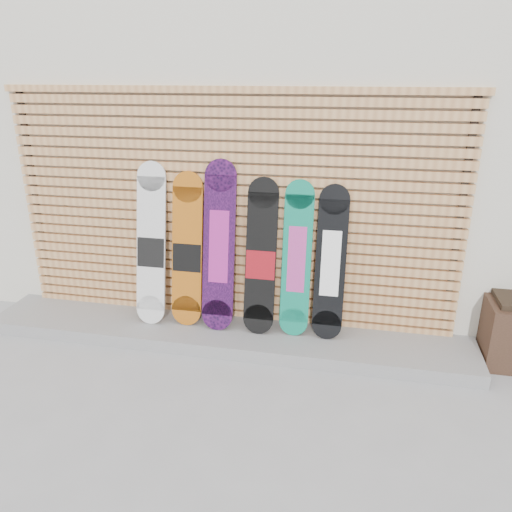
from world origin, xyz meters
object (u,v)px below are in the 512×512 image
object	(u,v)px
snowboard_0	(151,245)
snowboard_1	(187,251)
snowboard_5	(331,263)
snowboard_4	(297,259)
snowboard_2	(219,247)
snowboard_3	(261,258)

from	to	relation	value
snowboard_0	snowboard_1	bearing A→B (deg)	3.67
snowboard_1	snowboard_5	size ratio (longest dim) A/B	1.04
snowboard_1	snowboard_4	xyz separation A→B (m)	(1.03, 0.01, -0.01)
snowboard_2	snowboard_3	size ratio (longest dim) A/B	1.10
snowboard_0	snowboard_5	xyz separation A→B (m)	(1.68, 0.03, -0.06)
snowboard_3	snowboard_4	distance (m)	0.33
snowboard_2	snowboard_3	world-z (taller)	snowboard_2
snowboard_0	snowboard_2	size ratio (longest dim) A/B	0.97
snowboard_1	snowboard_2	xyz separation A→B (m)	(0.32, -0.02, 0.07)
snowboard_0	snowboard_2	distance (m)	0.66
snowboard_1	snowboard_3	size ratio (longest dim) A/B	1.02
snowboard_2	snowboard_5	xyz separation A→B (m)	(1.02, 0.02, -0.09)
snowboard_4	snowboard_3	bearing A→B (deg)	-176.15
snowboard_2	snowboard_4	size ratio (longest dim) A/B	1.11
snowboard_1	snowboard_4	size ratio (longest dim) A/B	1.02
snowboard_2	snowboard_3	bearing A→B (deg)	0.19
snowboard_0	snowboard_1	world-z (taller)	snowboard_0
snowboard_0	snowboard_4	distance (m)	1.38
snowboard_4	snowboard_5	bearing A→B (deg)	-0.76
snowboard_2	snowboard_4	bearing A→B (deg)	1.85
snowboard_2	snowboard_3	distance (m)	0.40
snowboard_5	snowboard_1	bearing A→B (deg)	-179.84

